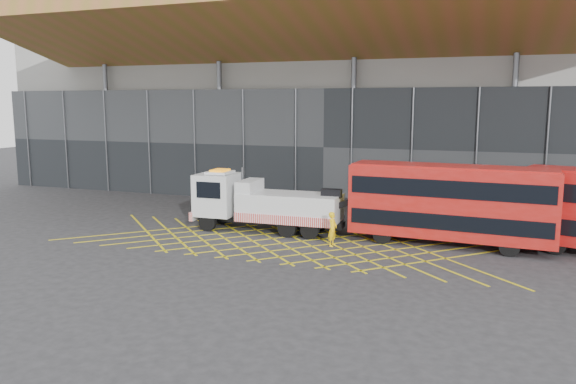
% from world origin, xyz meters
% --- Properties ---
extents(ground_plane, '(120.00, 120.00, 0.00)m').
position_xyz_m(ground_plane, '(0.00, 0.00, 0.00)').
color(ground_plane, '#272729').
extents(road_markings, '(23.16, 7.16, 0.01)m').
position_xyz_m(road_markings, '(3.20, 0.00, 0.01)').
color(road_markings, yellow).
rests_on(road_markings, ground_plane).
extents(construction_building, '(55.00, 23.97, 18.00)m').
position_xyz_m(construction_building, '(1.92, 18.40, 8.98)').
color(construction_building, gray).
rests_on(construction_building, ground_plane).
extents(recovery_truck, '(9.75, 2.50, 3.40)m').
position_xyz_m(recovery_truck, '(1.16, 2.26, 1.57)').
color(recovery_truck, black).
rests_on(recovery_truck, ground_plane).
extents(bus_towed, '(9.96, 2.88, 4.00)m').
position_xyz_m(bus_towed, '(11.13, 2.53, 2.22)').
color(bus_towed, '#AD140F').
rests_on(bus_towed, ground_plane).
extents(worker, '(0.48, 0.67, 1.71)m').
position_xyz_m(worker, '(5.74, 0.43, 0.85)').
color(worker, yellow).
rests_on(worker, ground_plane).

